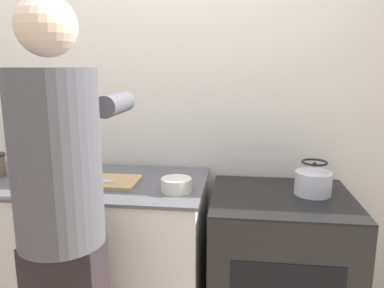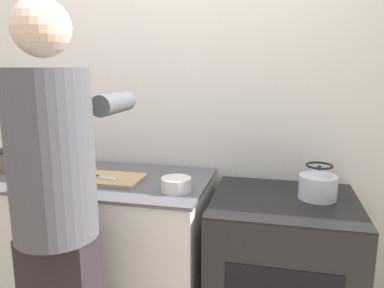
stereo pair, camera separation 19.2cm
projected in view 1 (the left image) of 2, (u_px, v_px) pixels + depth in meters
wall_back at (161, 108)px, 2.42m from camera, size 8.00×0.05×2.60m
counter at (83, 254)px, 2.25m from camera, size 1.47×0.70×0.93m
oven at (279, 270)px, 2.11m from camera, size 0.76×0.68×0.88m
person at (62, 208)px, 1.54m from camera, size 0.40×0.63×1.83m
cutting_board at (105, 181)px, 2.09m from camera, size 0.37×0.25×0.02m
knife at (96, 180)px, 2.08m from camera, size 0.22×0.08×0.01m
kettle at (313, 180)px, 2.03m from camera, size 0.20×0.20×0.19m
bowl_prep at (30, 171)px, 2.22m from camera, size 0.18×0.18×0.06m
bowl_mixing at (176, 185)px, 1.95m from camera, size 0.16×0.16×0.07m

